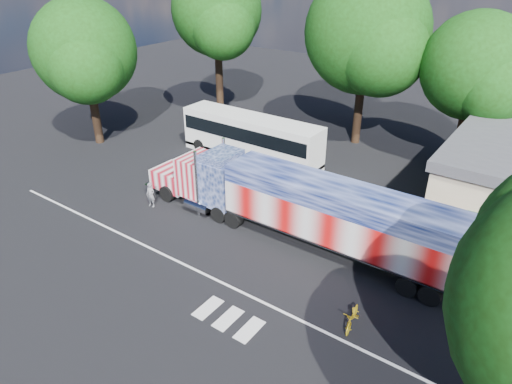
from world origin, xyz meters
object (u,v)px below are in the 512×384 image
Objects in this scene: bicycle at (353,317)px; tree_nw_a at (218,11)px; tree_n_mid at (368,33)px; tree_ne_a at (477,67)px; coach_bus at (251,137)px; tree_w_a at (85,51)px; woman at (151,195)px; semi_truck at (298,205)px.

bicycle is 0.13× the size of tree_nw_a.
tree_ne_a is at bearing -4.05° from tree_n_mid.
coach_bus is 1.00× the size of tree_w_a.
bicycle is at bearing -19.01° from woman.
tree_n_mid is at bearing 55.77° from coach_bus.
semi_truck is 22.51m from tree_w_a.
tree_nw_a is at bearing 104.28° from woman.
semi_truck is 23.49m from tree_nw_a.
tree_n_mid is 22.30m from tree_w_a.
bicycle is (14.52, -12.39, -1.30)m from coach_bus.
semi_truck is 12.20× the size of woman.
tree_ne_a is (-0.65, 19.84, 7.16)m from bicycle.
semi_truck is at bearing -107.82° from tree_ne_a.
bicycle is at bearing -39.36° from tree_nw_a.
coach_bus is 1.04× the size of tree_ne_a.
bicycle is 30.84m from tree_nw_a.
tree_w_a is at bearing -112.13° from tree_nw_a.
semi_truck is 11.93m from coach_bus.
coach_bus is 0.85× the size of tree_n_mid.
coach_bus is at bearing 138.59° from semi_truck.
woman is 23.78m from tree_ne_a.
bicycle is at bearing -66.11° from tree_n_mid.
tree_n_mid is (-9.05, 20.43, 8.63)m from bicycle.
tree_n_mid is at bearing 35.40° from tree_w_a.
tree_nw_a is (-13.64, -1.82, 0.87)m from tree_n_mid.
semi_truck is 1.80× the size of tree_ne_a.
tree_nw_a is (-22.04, -1.22, 2.33)m from tree_ne_a.
tree_ne_a is 0.81× the size of tree_nw_a.
woman is 20.85m from tree_n_mid.
semi_truck is 1.73× the size of coach_bus.
tree_nw_a reaches higher than tree_n_mid.
tree_n_mid reaches higher than bicycle.
tree_ne_a is at bearing 24.87° from tree_w_a.
tree_n_mid reaches higher than tree_ne_a.
woman is 0.91× the size of bicycle.
bicycle is at bearing -38.93° from semi_truck.
tree_n_mid is (-8.40, 0.59, 1.47)m from tree_ne_a.
woman is 20.13m from tree_nw_a.
tree_w_a reaches higher than woman.
tree_nw_a reaches higher than bicycle.
tree_n_mid is (6.17, 18.11, 8.28)m from woman.
semi_truck reaches higher than coach_bus.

